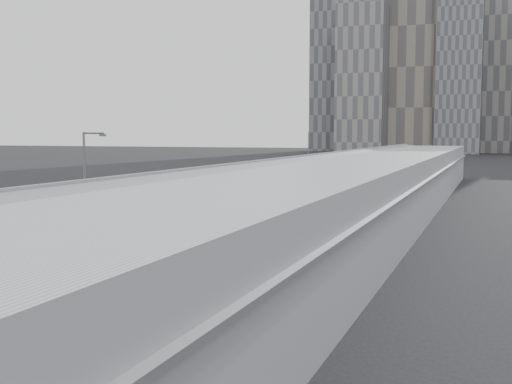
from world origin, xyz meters
The scene contains 21 objects.
sidewalk centered at (9.00, 55.00, 0.06)m, with size 10.00×170.00×0.12m, color gray.
lane_line centered at (-1.50, 55.00, 0.01)m, with size 0.12×160.00×0.02m, color gold.
depot centered at (12.99, 55.00, 3.51)m, with size 12.45×160.40×7.20m.
skyline centered at (-2.90, 324.16, 50.85)m, with size 145.00×64.00×120.00m.
bus_2 centered at (2.43, 33.53, 1.60)m, with size 3.25×13.07×3.79m.
bus_3 centered at (2.60, 46.23, 1.48)m, with size 3.21×12.16×3.52m.
bus_4 centered at (1.69, 63.80, 1.59)m, with size 3.49×13.06×3.78m.
bus_5 centered at (2.01, 74.08, 1.61)m, with size 2.90×13.02×3.81m.
bus_6 centered at (1.93, 90.63, 1.64)m, with size 3.77×13.46×3.88m.
bus_7 centered at (2.49, 105.78, 1.63)m, with size 3.55×13.33×3.85m.
bus_8 centered at (1.75, 118.95, 1.59)m, with size 2.89×12.94×3.77m.
bus_9 centered at (1.84, 131.37, 1.63)m, with size 3.27×13.33×3.87m.
bus_10 centered at (2.65, 146.54, 1.64)m, with size 2.96×13.31×3.88m.
tree_1 centered at (5.80, 35.31, 3.68)m, with size 2.01×2.01×4.71m.
tree_2 centered at (5.83, 58.07, 3.49)m, with size 1.93×1.93×4.48m.
tree_3 centered at (5.40, 82.90, 3.21)m, with size 2.81×2.81×4.62m.
tree_4 centered at (6.23, 104.09, 3.18)m, with size 1.15×1.15×3.86m.
street_lamp_near centered at (-3.99, 37.12, 5.44)m, with size 2.04×0.22×9.49m.
street_lamp_far centered at (-4.71, 102.00, 5.54)m, with size 2.04×0.22×9.68m.
shipping_container centered at (-4.39, 107.58, 1.19)m, with size 2.72×5.31×2.39m, color #133F22.
suv centered at (-4.06, 133.19, 0.79)m, with size 2.62×5.68×1.58m, color black.
Camera 1 is at (25.40, -4.15, 9.37)m, focal length 45.00 mm.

